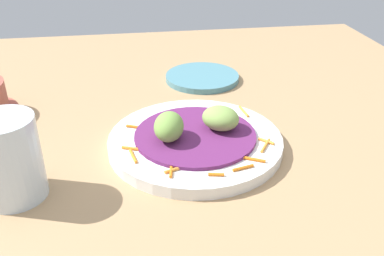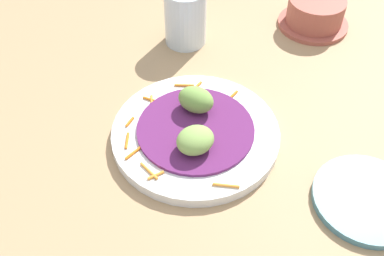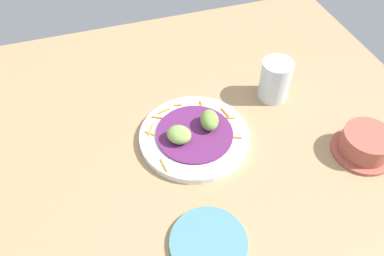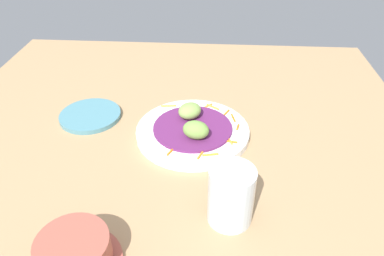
# 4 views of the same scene
# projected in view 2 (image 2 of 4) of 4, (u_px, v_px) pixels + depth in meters

# --- Properties ---
(table_surface) EXTENTS (1.10, 1.10, 0.02)m
(table_surface) POSITION_uv_depth(u_px,v_px,m) (225.00, 133.00, 0.70)
(table_surface) COLOR tan
(table_surface) RESTS_ON ground
(main_plate) EXTENTS (0.25, 0.25, 0.02)m
(main_plate) POSITION_uv_depth(u_px,v_px,m) (195.00, 134.00, 0.67)
(main_plate) COLOR white
(main_plate) RESTS_ON table_surface
(cabbage_bed) EXTENTS (0.17, 0.17, 0.01)m
(cabbage_bed) POSITION_uv_depth(u_px,v_px,m) (196.00, 129.00, 0.66)
(cabbage_bed) COLOR #60235B
(cabbage_bed) RESTS_ON main_plate
(carrot_garnish) EXTENTS (0.21, 0.18, 0.00)m
(carrot_garnish) POSITION_uv_depth(u_px,v_px,m) (169.00, 129.00, 0.66)
(carrot_garnish) COLOR orange
(carrot_garnish) RESTS_ON main_plate
(guac_scoop_left) EXTENTS (0.05, 0.06, 0.04)m
(guac_scoop_left) POSITION_uv_depth(u_px,v_px,m) (196.00, 100.00, 0.67)
(guac_scoop_left) COLOR #759E47
(guac_scoop_left) RESTS_ON cabbage_bed
(guac_scoop_center) EXTENTS (0.07, 0.07, 0.03)m
(guac_scoop_center) POSITION_uv_depth(u_px,v_px,m) (195.00, 140.00, 0.62)
(guac_scoop_center) COLOR #84A851
(guac_scoop_center) RESTS_ON cabbage_bed
(side_plate_small) EXTENTS (0.14, 0.14, 0.01)m
(side_plate_small) POSITION_uv_depth(u_px,v_px,m) (367.00, 199.00, 0.60)
(side_plate_small) COLOR teal
(side_plate_small) RESTS_ON table_surface
(terracotta_bowl) EXTENTS (0.13, 0.13, 0.06)m
(terracotta_bowl) POSITION_uv_depth(u_px,v_px,m) (315.00, 14.00, 0.86)
(terracotta_bowl) COLOR #A85142
(terracotta_bowl) RESTS_ON table_surface
(water_glass) EXTENTS (0.07, 0.07, 0.10)m
(water_glass) POSITION_uv_depth(u_px,v_px,m) (185.00, 17.00, 0.80)
(water_glass) COLOR silver
(water_glass) RESTS_ON table_surface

